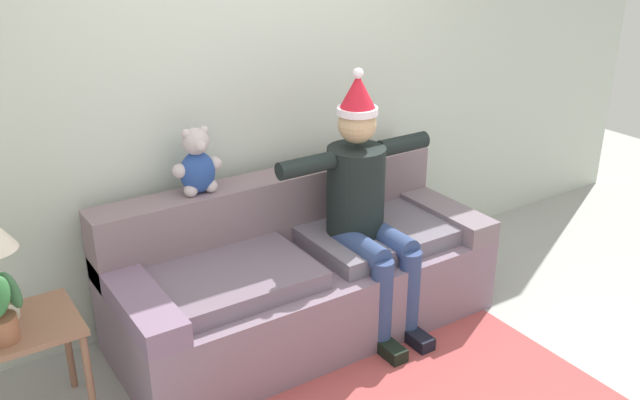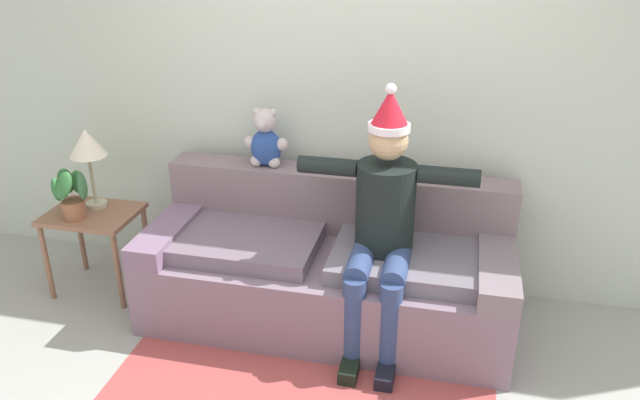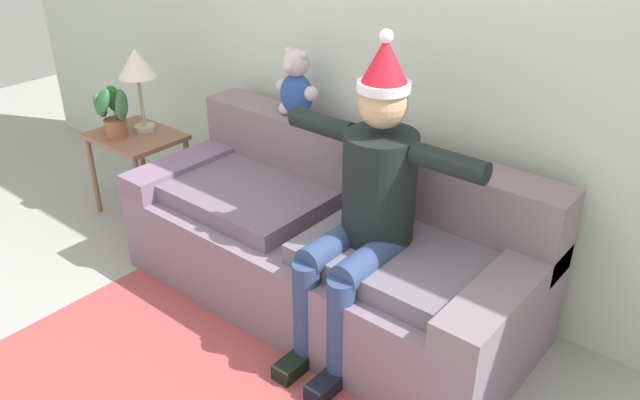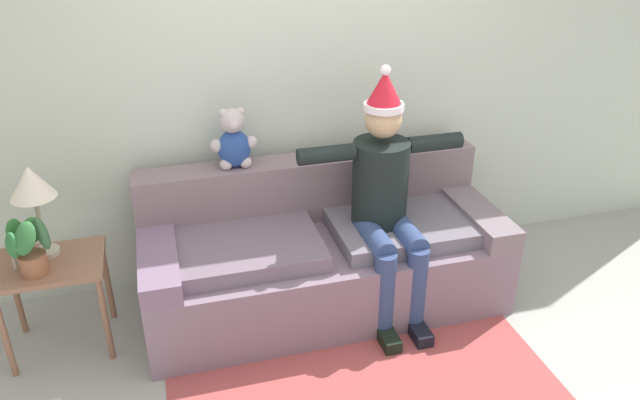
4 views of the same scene
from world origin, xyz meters
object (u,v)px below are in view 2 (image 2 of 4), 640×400
(candle_tall, at_px, (65,193))
(teddy_bear, at_px, (266,140))
(side_table, at_px, (94,225))
(couch, at_px, (329,267))
(table_lamp, at_px, (87,147))
(potted_plant, at_px, (71,192))
(person_seated, at_px, (383,220))

(candle_tall, bearing_deg, teddy_bear, 15.88)
(side_table, distance_m, candle_tall, 0.27)
(side_table, bearing_deg, couch, 1.90)
(table_lamp, bearing_deg, teddy_bear, 12.55)
(teddy_bear, bearing_deg, potted_plant, -159.53)
(side_table, bearing_deg, potted_plant, -122.29)
(couch, bearing_deg, side_table, -178.10)
(table_lamp, height_order, potted_plant, table_lamp)
(teddy_bear, height_order, table_lamp, teddy_bear)
(couch, relative_size, candle_tall, 10.89)
(couch, distance_m, person_seated, 0.59)
(side_table, xyz_separation_m, table_lamp, (-0.02, 0.09, 0.51))
(person_seated, xyz_separation_m, table_lamp, (-1.94, 0.21, 0.21))
(person_seated, height_order, table_lamp, person_seated)
(table_lamp, height_order, candle_tall, table_lamp)
(table_lamp, bearing_deg, potted_plant, -103.21)
(side_table, bearing_deg, table_lamp, 100.20)
(teddy_bear, relative_size, side_table, 0.66)
(table_lamp, bearing_deg, side_table, -79.80)
(teddy_bear, bearing_deg, person_seated, -28.96)
(person_seated, relative_size, side_table, 2.67)
(potted_plant, bearing_deg, side_table, 57.71)
(side_table, relative_size, potted_plant, 1.62)
(couch, xyz_separation_m, teddy_bear, (-0.48, 0.29, 0.70))
(couch, distance_m, potted_plant, 1.70)
(teddy_bear, height_order, candle_tall, teddy_bear)
(person_seated, relative_size, candle_tall, 7.55)
(person_seated, distance_m, candle_tall, 2.09)
(teddy_bear, bearing_deg, side_table, -162.89)
(couch, relative_size, potted_plant, 6.24)
(couch, bearing_deg, person_seated, -25.85)
(person_seated, height_order, teddy_bear, person_seated)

